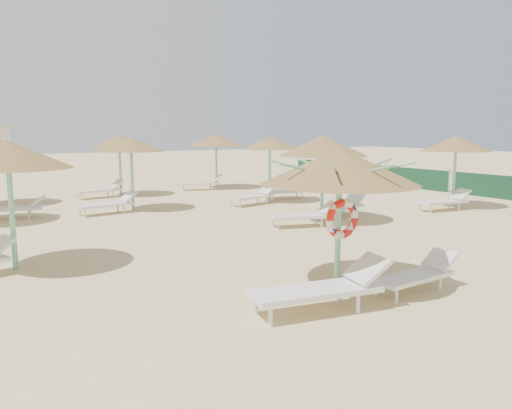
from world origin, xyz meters
TOP-DOWN VIEW (x-y plane):
  - ground at (0.00, 0.00)m, footprint 120.00×120.00m
  - main_palapa at (0.20, -0.09)m, footprint 2.85×2.85m
  - lounger_main_a at (-0.82, -0.96)m, footprint 2.36×1.06m
  - lounger_main_b at (1.26, -1.05)m, footprint 1.83×0.64m
  - palapa_field at (1.05, 10.27)m, footprint 19.02×13.76m
  - windbreak_fence at (14.00, 9.96)m, footprint 0.08×19.84m

SIDE VIEW (x-z plane):
  - ground at x=0.00m, z-range 0.00..0.00m
  - lounger_main_b at x=1.26m, z-range -0.02..0.64m
  - lounger_main_a at x=-0.82m, z-range -0.02..0.81m
  - windbreak_fence at x=14.00m, z-range -0.05..1.05m
  - main_palapa at x=0.20m, z-range 0.94..3.49m
  - palapa_field at x=1.05m, z-range 0.95..3.66m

